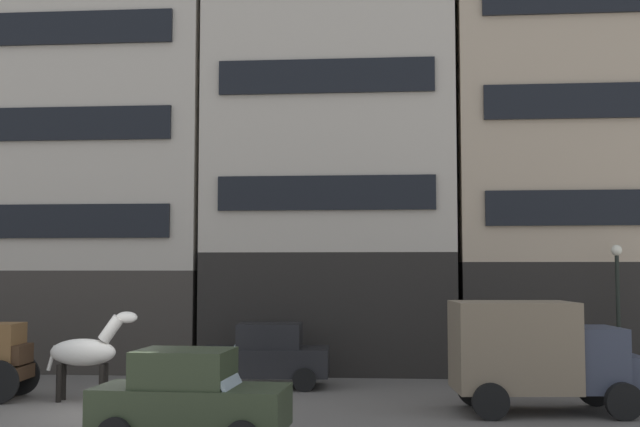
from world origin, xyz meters
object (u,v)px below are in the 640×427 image
at_px(draft_horse, 87,351).
at_px(streetlamp_curbside, 618,294).
at_px(sedan_parked_curb, 190,397).
at_px(delivery_truck_far, 538,352).
at_px(sedan_dark, 266,355).

relative_size(draft_horse, streetlamp_curbside, 0.57).
distance_m(sedan_parked_curb, streetlamp_curbside, 14.04).
bearing_deg(delivery_truck_far, sedan_dark, 153.04).
bearing_deg(sedan_dark, draft_horse, -146.40).
bearing_deg(sedan_parked_curb, delivery_truck_far, 29.04).
height_order(draft_horse, sedan_dark, draft_horse).
bearing_deg(sedan_parked_curb, draft_horse, 128.90).
height_order(sedan_dark, sedan_parked_curb, same).
bearing_deg(delivery_truck_far, sedan_parked_curb, -150.96).
height_order(draft_horse, streetlamp_curbside, streetlamp_curbside).
relative_size(sedan_dark, streetlamp_curbside, 0.91).
bearing_deg(streetlamp_curbside, draft_horse, -164.28).
bearing_deg(delivery_truck_far, draft_horse, 176.14).
xyz_separation_m(draft_horse, sedan_dark, (4.25, 2.83, -0.36)).
bearing_deg(sedan_dark, streetlamp_curbside, 7.05).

